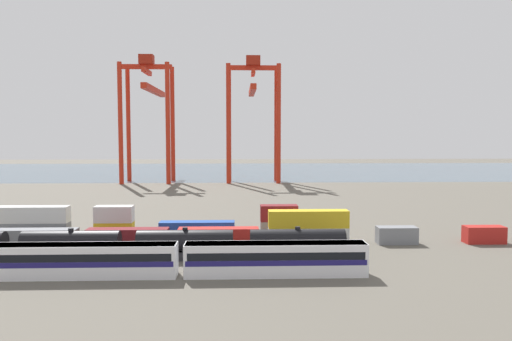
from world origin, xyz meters
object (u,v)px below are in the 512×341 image
at_px(shipping_container_5, 397,235).
at_px(gantry_crane_central, 253,105).
at_px(shipping_container_0, 36,238).
at_px(shipping_container_11, 114,230).
at_px(freight_tank_row, 128,245).
at_px(passenger_train, 181,258).
at_px(shipping_container_14, 279,229).
at_px(gantry_crane_west, 149,104).
at_px(shipping_container_1, 128,237).

bearing_deg(shipping_container_5, gantry_crane_central, 100.84).
distance_m(shipping_container_0, shipping_container_11, 11.63).
bearing_deg(shipping_container_5, shipping_container_11, 172.76).
bearing_deg(shipping_container_0, freight_tank_row, -28.16).
distance_m(passenger_train, shipping_container_5, 35.01).
height_order(passenger_train, shipping_container_0, passenger_train).
xyz_separation_m(shipping_container_0, shipping_container_14, (36.77, 5.61, 0.00)).
distance_m(freight_tank_row, shipping_container_5, 39.71).
distance_m(freight_tank_row, gantry_crane_west, 113.61).
distance_m(passenger_train, freight_tank_row, 11.28).
xyz_separation_m(freight_tank_row, shipping_container_0, (-15.52, 8.31, -0.71)).
bearing_deg(passenger_train, freight_tank_row, 134.36).
height_order(shipping_container_11, gantry_crane_west, gantry_crane_west).
xyz_separation_m(shipping_container_14, gantry_crane_central, (-1.60, 94.55, 25.36)).
height_order(shipping_container_14, gantry_crane_west, gantry_crane_west).
bearing_deg(shipping_container_1, shipping_container_0, 180.00).
distance_m(passenger_train, shipping_container_11, 25.66).
relative_size(shipping_container_11, shipping_container_14, 1.00).
relative_size(shipping_container_1, shipping_container_14, 2.00).
height_order(shipping_container_1, shipping_container_5, same).
distance_m(shipping_container_0, shipping_container_1, 13.59).
relative_size(shipping_container_0, gantry_crane_central, 0.28).
height_order(freight_tank_row, shipping_container_5, freight_tank_row).
distance_m(shipping_container_14, gantry_crane_central, 97.90).
height_order(shipping_container_5, shipping_container_14, same).
bearing_deg(passenger_train, shipping_container_1, 120.96).
bearing_deg(shipping_container_0, gantry_crane_central, 70.65).
bearing_deg(shipping_container_11, passenger_train, -58.99).
xyz_separation_m(freight_tank_row, gantry_crane_central, (19.64, 108.47, 24.65)).
bearing_deg(shipping_container_5, shipping_container_1, 180.00).
bearing_deg(shipping_container_0, shipping_container_14, 8.67).
relative_size(freight_tank_row, shipping_container_0, 4.80).
bearing_deg(shipping_container_11, shipping_container_5, -7.24).
height_order(shipping_container_1, gantry_crane_central, gantry_crane_central).
xyz_separation_m(shipping_container_11, gantry_crane_west, (-11.25, 95.65, 25.76)).
relative_size(shipping_container_11, gantry_crane_west, 0.14).
distance_m(passenger_train, gantry_crane_central, 119.66).
bearing_deg(gantry_crane_west, shipping_container_14, -68.42).
xyz_separation_m(freight_tank_row, gantry_crane_west, (-16.58, 109.57, 25.05)).
bearing_deg(gantry_crane_west, shipping_container_5, -61.31).
height_order(shipping_container_1, shipping_container_11, same).
bearing_deg(freight_tank_row, gantry_crane_central, 79.74).
distance_m(shipping_container_0, gantry_crane_central, 109.14).
distance_m(passenger_train, shipping_container_0, 28.58).
height_order(shipping_container_0, shipping_container_14, same).
height_order(shipping_container_11, gantry_crane_central, gantry_crane_central).
bearing_deg(gantry_crane_west, freight_tank_row, -81.39).
bearing_deg(gantry_crane_west, passenger_train, -78.25).
xyz_separation_m(passenger_train, freight_tank_row, (-7.88, 8.06, -0.13)).
height_order(gantry_crane_west, gantry_crane_central, gantry_crane_west).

